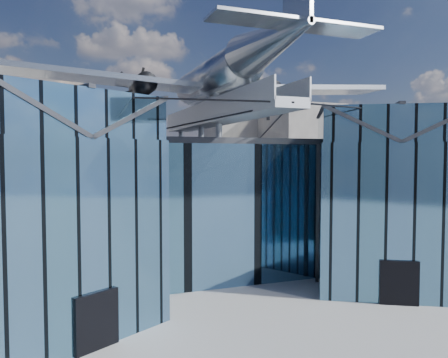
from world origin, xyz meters
name	(u,v)px	position (x,y,z in m)	size (l,w,h in m)	color
ground_plane	(235,298)	(0.00, 0.00, 0.00)	(120.00, 120.00, 0.00)	gray
museum	(206,199)	(0.00, 5.82, 5.54)	(32.88, 24.50, 17.60)	teal
bg_towers	(133,148)	(1.45, 50.49, 10.01)	(77.00, 24.50, 26.00)	gray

